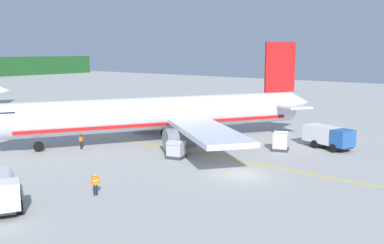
{
  "coord_description": "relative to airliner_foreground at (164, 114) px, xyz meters",
  "views": [
    {
      "loc": [
        -31.93,
        -19.87,
        10.79
      ],
      "look_at": [
        3.19,
        8.4,
        3.46
      ],
      "focal_mm": 41.11,
      "sensor_mm": 36.0,
      "label": 1
    }
  ],
  "objects": [
    {
      "name": "service_truck_baggage",
      "position": [
        -23.83,
        -6.76,
        -2.0
      ],
      "size": [
        4.25,
        5.67,
        2.4
      ],
      "color": "white",
      "rests_on": "ground"
    },
    {
      "name": "cargo_container_mid",
      "position": [
        -5.28,
        -6.46,
        -2.52
      ],
      "size": [
        2.15,
        2.15,
        1.86
      ],
      "color": "#333338",
      "rests_on": "ground"
    },
    {
      "name": "airliner_foreground",
      "position": [
        0.0,
        0.0,
        0.0
      ],
      "size": [
        37.89,
        32.11,
        11.9
      ],
      "color": "silver",
      "rests_on": "ground"
    },
    {
      "name": "crew_marshaller",
      "position": [
        -8.74,
        4.44,
        -2.35
      ],
      "size": [
        0.6,
        0.37,
        1.76
      ],
      "color": "#191E33",
      "rests_on": "ground"
    },
    {
      "name": "cargo_container_near",
      "position": [
        4.44,
        -13.11,
        -2.4
      ],
      "size": [
        2.21,
        2.21,
        2.1
      ],
      "color": "#333338",
      "rests_on": "ground"
    },
    {
      "name": "crew_loader_left",
      "position": [
        -17.93,
        -9.38,
        -2.39
      ],
      "size": [
        0.57,
        0.4,
        1.69
      ],
      "color": "#191E33",
      "rests_on": "ground"
    },
    {
      "name": "apron_guide_line",
      "position": [
        -2.32,
        -4.72,
        -3.39
      ],
      "size": [
        0.3,
        60.0,
        0.01
      ],
      "primitive_type": "cube",
      "color": "yellow",
      "rests_on": "ground"
    },
    {
      "name": "service_truck_fuel",
      "position": [
        8.66,
        -16.76,
        -1.97
      ],
      "size": [
        3.92,
        6.11,
        2.43
      ],
      "color": "#2659A5",
      "rests_on": "ground"
    }
  ]
}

